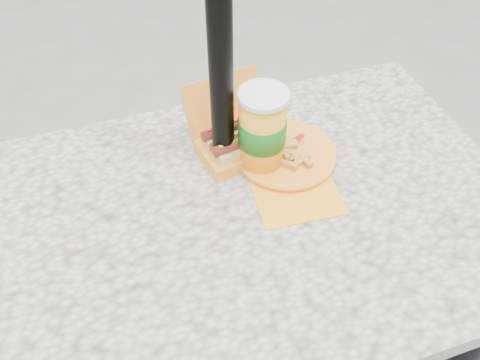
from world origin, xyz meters
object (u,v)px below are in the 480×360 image
object	(u,v)px
fries_plate	(286,156)
soda_cup	(262,131)
hotdog_box	(240,139)
umbrella_pole	(220,27)

from	to	relation	value
fries_plate	soda_cup	world-z (taller)	soda_cup
soda_cup	fries_plate	bearing A→B (deg)	-6.22
hotdog_box	umbrella_pole	bearing A→B (deg)	-161.64
umbrella_pole	fries_plate	world-z (taller)	umbrella_pole
umbrella_pole	fries_plate	size ratio (longest dim) A/B	6.76
hotdog_box	fries_plate	xyz separation A→B (m)	(0.09, -0.07, -0.02)
umbrella_pole	soda_cup	bearing A→B (deg)	-22.02
fries_plate	soda_cup	bearing A→B (deg)	173.78
hotdog_box	fries_plate	bearing A→B (deg)	-46.44
soda_cup	umbrella_pole	bearing A→B (deg)	157.98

